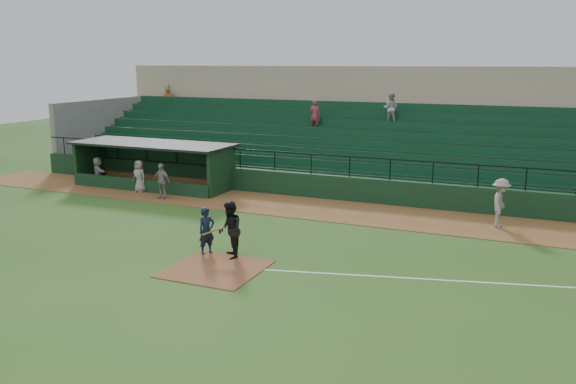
% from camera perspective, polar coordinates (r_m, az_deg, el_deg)
% --- Properties ---
extents(ground, '(90.00, 90.00, 0.00)m').
position_cam_1_polar(ground, '(20.80, -5.54, -6.49)').
color(ground, '#2D541B').
rests_on(ground, ground).
extents(warning_track, '(40.00, 4.00, 0.03)m').
position_cam_1_polar(warning_track, '(27.77, 2.47, -1.57)').
color(warning_track, brown).
rests_on(warning_track, ground).
extents(home_plate_dirt, '(3.00, 3.00, 0.03)m').
position_cam_1_polar(home_plate_dirt, '(19.98, -6.94, -7.29)').
color(home_plate_dirt, brown).
rests_on(home_plate_dirt, ground).
extents(foul_line, '(17.49, 4.44, 0.01)m').
position_cam_1_polar(foul_line, '(19.62, 17.44, -8.20)').
color(foul_line, white).
rests_on(foul_line, ground).
extents(stadium_structure, '(38.00, 13.08, 6.40)m').
position_cam_1_polar(stadium_structure, '(35.25, 7.47, 5.11)').
color(stadium_structure, black).
rests_on(stadium_structure, ground).
extents(dugout, '(8.90, 3.20, 2.42)m').
position_cam_1_polar(dugout, '(33.45, -12.31, 2.86)').
color(dugout, black).
rests_on(dugout, ground).
extents(batter_at_plate, '(1.12, 0.74, 1.70)m').
position_cam_1_polar(batter_at_plate, '(21.27, -7.77, -3.71)').
color(batter_at_plate, black).
rests_on(batter_at_plate, ground).
extents(umpire, '(1.17, 1.24, 2.01)m').
position_cam_1_polar(umpire, '(20.72, -5.56, -3.65)').
color(umpire, black).
rests_on(umpire, ground).
extents(runner, '(0.82, 1.34, 2.01)m').
position_cam_1_polar(runner, '(25.93, 19.63, -0.98)').
color(runner, gray).
rests_on(runner, warning_track).
extents(dugout_player_a, '(1.08, 0.55, 1.76)m').
position_cam_1_polar(dugout_player_a, '(30.19, -11.99, 1.05)').
color(dugout_player_a, gray).
rests_on(dugout_player_a, warning_track).
extents(dugout_player_b, '(0.90, 0.67, 1.67)m').
position_cam_1_polar(dugout_player_b, '(31.92, -14.01, 1.47)').
color(dugout_player_b, gray).
rests_on(dugout_player_b, warning_track).
extents(dugout_player_c, '(1.45, 1.22, 1.57)m').
position_cam_1_polar(dugout_player_c, '(34.27, -17.69, 1.90)').
color(dugout_player_c, '#A9A49E').
rests_on(dugout_player_c, warning_track).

